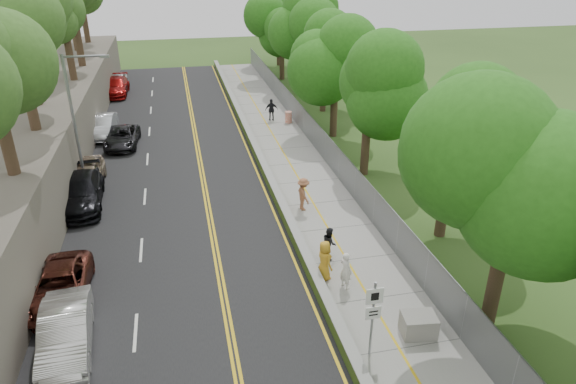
{
  "coord_description": "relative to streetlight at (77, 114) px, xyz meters",
  "views": [
    {
      "loc": [
        -4.85,
        -16.12,
        13.22
      ],
      "look_at": [
        0.5,
        8.0,
        1.4
      ],
      "focal_mm": 32.0,
      "sensor_mm": 36.0,
      "label": 1
    }
  ],
  "objects": [
    {
      "name": "ground",
      "position": [
        10.46,
        -14.0,
        -4.64
      ],
      "size": [
        140.0,
        140.0,
        0.0
      ],
      "primitive_type": "plane",
      "color": "#33511E",
      "rests_on": "ground"
    },
    {
      "name": "road",
      "position": [
        5.06,
        1.0,
        -4.62
      ],
      "size": [
        11.2,
        66.0,
        0.04
      ],
      "primitive_type": "cube",
      "color": "black",
      "rests_on": "ground"
    },
    {
      "name": "sidewalk",
      "position": [
        13.01,
        1.0,
        -4.61
      ],
      "size": [
        4.2,
        66.0,
        0.05
      ],
      "primitive_type": "cube",
      "color": "gray",
      "rests_on": "ground"
    },
    {
      "name": "jersey_barrier",
      "position": [
        10.71,
        1.0,
        -4.34
      ],
      "size": [
        0.42,
        66.0,
        0.6
      ],
      "primitive_type": "cube",
      "color": "#79C530",
      "rests_on": "ground"
    },
    {
      "name": "rock_embankment",
      "position": [
        -3.04,
        1.0,
        -2.64
      ],
      "size": [
        5.0,
        66.0,
        4.0
      ],
      "primitive_type": "cube",
      "color": "#595147",
      "rests_on": "ground"
    },
    {
      "name": "chainlink_fence",
      "position": [
        15.11,
        1.0,
        -3.64
      ],
      "size": [
        0.04,
        66.0,
        2.0
      ],
      "primitive_type": "cube",
      "color": "slate",
      "rests_on": "ground"
    },
    {
      "name": "trees_embankment",
      "position": [
        -2.54,
        1.0,
        5.86
      ],
      "size": [
        6.4,
        66.0,
        13.0
      ],
      "primitive_type": null,
      "color": "#437528",
      "rests_on": "rock_embankment"
    },
    {
      "name": "trees_fenceside",
      "position": [
        17.46,
        1.0,
        2.36
      ],
      "size": [
        7.0,
        66.0,
        14.0
      ],
      "primitive_type": null,
      "color": "#2E771B",
      "rests_on": "ground"
    },
    {
      "name": "streetlight",
      "position": [
        0.0,
        0.0,
        0.0
      ],
      "size": [
        2.52,
        0.22,
        8.0
      ],
      "color": "gray",
      "rests_on": "ground"
    },
    {
      "name": "signpost",
      "position": [
        11.51,
        -17.02,
        -2.68
      ],
      "size": [
        0.62,
        0.09,
        3.1
      ],
      "color": "gray",
      "rests_on": "sidewalk"
    },
    {
      "name": "construction_barrel",
      "position": [
        14.5,
        9.81,
        -4.13
      ],
      "size": [
        0.57,
        0.57,
        0.93
      ],
      "primitive_type": "cylinder",
      "color": "red",
      "rests_on": "sidewalk"
    },
    {
      "name": "concrete_block",
      "position": [
        13.66,
        -16.39,
        -4.17
      ],
      "size": [
        1.37,
        1.1,
        0.84
      ],
      "primitive_type": "cube",
      "rotation": [
        0.0,
        0.0,
        -0.13
      ],
      "color": "gray",
      "rests_on": "sidewalk"
    },
    {
      "name": "car_1",
      "position": [
        0.96,
        -14.42,
        -3.82
      ],
      "size": [
        2.04,
        4.83,
        1.55
      ],
      "primitive_type": "imported",
      "rotation": [
        0.0,
        0.0,
        0.09
      ],
      "color": "silver",
      "rests_on": "road"
    },
    {
      "name": "car_2",
      "position": [
        0.26,
        -11.31,
        -3.92
      ],
      "size": [
        2.4,
        4.93,
        1.35
      ],
      "primitive_type": "imported",
      "rotation": [
        0.0,
        0.0,
        0.03
      ],
      "color": "#55241A",
      "rests_on": "road"
    },
    {
      "name": "car_3",
      "position": [
        -0.13,
        -2.38,
        -3.77
      ],
      "size": [
        2.6,
        5.84,
        1.67
      ],
      "primitive_type": "imported",
      "rotation": [
        0.0,
        0.0,
        0.05
      ],
      "color": "black",
      "rests_on": "road"
    },
    {
      "name": "car_4",
      "position": [
        -0.14,
        0.37,
        -3.82
      ],
      "size": [
        1.93,
        4.6,
        1.56
      ],
      "primitive_type": "imported",
      "rotation": [
        0.0,
        0.0,
        -0.02
      ],
      "color": "tan",
      "rests_on": "road"
    },
    {
      "name": "car_5",
      "position": [
        -0.14,
        9.72,
        -3.81
      ],
      "size": [
        1.98,
        4.9,
        1.58
      ],
      "primitive_type": "imported",
      "rotation": [
        0.0,
        0.0,
        -0.06
      ],
      "color": "silver",
      "rests_on": "road"
    },
    {
      "name": "car_6",
      "position": [
        1.46,
        7.11,
        -3.94
      ],
      "size": [
        2.51,
        4.9,
        1.32
      ],
      "primitive_type": "imported",
      "rotation": [
        0.0,
        0.0,
        -0.07
      ],
      "color": "black",
      "rests_on": "road"
    },
    {
      "name": "car_7",
      "position": [
        -0.14,
        22.18,
        -3.77
      ],
      "size": [
        2.51,
        5.76,
        1.65
      ],
      "primitive_type": "imported",
      "rotation": [
        0.0,
        0.0,
        -0.03
      ],
      "color": "maroon",
      "rests_on": "road"
    },
    {
      "name": "car_8",
      "position": [
        -0.14,
        25.92,
        -3.92
      ],
      "size": [
        1.69,
        4.03,
        1.36
      ],
      "primitive_type": "imported",
      "rotation": [
        0.0,
        0.0,
        -0.02
      ],
      "color": "silver",
      "rests_on": "road"
    },
    {
      "name": "painter_0",
      "position": [
        11.21,
        -12.16,
        -3.67
      ],
      "size": [
        0.82,
        1.03,
        1.84
      ],
      "primitive_type": "imported",
      "rotation": [
        0.0,
        0.0,
        1.87
      ],
      "color": "gold",
      "rests_on": "sidewalk"
    },
    {
      "name": "painter_1",
      "position": [
        11.91,
        -13.0,
        -3.73
      ],
      "size": [
        0.63,
        0.74,
        1.71
      ],
      "primitive_type": "imported",
      "rotation": [
        0.0,
        0.0,
        2.0
      ],
      "color": "white",
      "rests_on": "sidewalk"
    },
    {
      "name": "painter_2",
      "position": [
        11.91,
        -10.59,
        -3.81
      ],
      "size": [
        0.64,
        0.8,
        1.57
      ],
      "primitive_type": "imported",
      "rotation": [
        0.0,
        0.0,
        1.5
      ],
      "color": "black",
      "rests_on": "sidewalk"
    },
    {
      "name": "painter_3",
      "position": [
        11.91,
        -5.61,
        -3.66
      ],
      "size": [
        0.85,
        1.29,
        1.87
      ],
      "primitive_type": "imported",
      "rotation": [
        0.0,
        0.0,
        1.7
      ],
      "color": "#995D3C",
      "rests_on": "sidewalk"
    },
    {
      "name": "person_far",
      "position": [
        13.26,
        10.7,
        -3.68
      ],
      "size": [
        1.11,
        0.55,
        1.83
      ],
      "primitive_type": "imported",
      "rotation": [
        0.0,
        0.0,
        3.04
      ],
      "color": "black",
      "rests_on": "sidewalk"
    }
  ]
}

